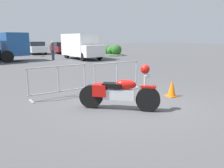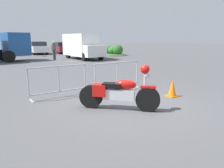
{
  "view_description": "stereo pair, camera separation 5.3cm",
  "coord_description": "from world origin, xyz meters",
  "px_view_note": "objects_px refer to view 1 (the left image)",
  "views": [
    {
      "loc": [
        -3.5,
        -5.31,
        1.97
      ],
      "look_at": [
        -0.5,
        0.13,
        0.65
      ],
      "focal_mm": 35.0,
      "sensor_mm": 36.0,
      "label": 1
    },
    {
      "loc": [
        -3.45,
        -5.33,
        1.97
      ],
      "look_at": [
        -0.5,
        0.13,
        0.65
      ],
      "focal_mm": 35.0,
      "sensor_mm": 36.0,
      "label": 2
    }
  ],
  "objects_px": {
    "motorcycle": "(119,92)",
    "parked_car_maroon": "(60,48)",
    "crowd_barrier_far": "(117,76)",
    "parked_car_black": "(10,48)",
    "parked_car_white": "(36,48)",
    "crowd_barrier_near": "(58,81)",
    "traffic_cone": "(172,88)",
    "pedestrian": "(53,50)",
    "delivery_van": "(81,46)"
  },
  "relations": [
    {
      "from": "delivery_van",
      "to": "traffic_cone",
      "type": "relative_size",
      "value": 8.81
    },
    {
      "from": "crowd_barrier_far",
      "to": "traffic_cone",
      "type": "distance_m",
      "value": 2.11
    },
    {
      "from": "motorcycle",
      "to": "crowd_barrier_near",
      "type": "bearing_deg",
      "value": 158.48
    },
    {
      "from": "parked_car_white",
      "to": "pedestrian",
      "type": "relative_size",
      "value": 2.62
    },
    {
      "from": "crowd_barrier_near",
      "to": "parked_car_maroon",
      "type": "distance_m",
      "value": 21.61
    },
    {
      "from": "crowd_barrier_near",
      "to": "parked_car_black",
      "type": "relative_size",
      "value": 0.46
    },
    {
      "from": "parked_car_black",
      "to": "parked_car_maroon",
      "type": "distance_m",
      "value": 5.85
    },
    {
      "from": "crowd_barrier_near",
      "to": "parked_car_white",
      "type": "distance_m",
      "value": 21.24
    },
    {
      "from": "delivery_van",
      "to": "crowd_barrier_far",
      "type": "bearing_deg",
      "value": -21.83
    },
    {
      "from": "pedestrian",
      "to": "motorcycle",
      "type": "bearing_deg",
      "value": -118.71
    },
    {
      "from": "motorcycle",
      "to": "crowd_barrier_near",
      "type": "distance_m",
      "value": 2.34
    },
    {
      "from": "delivery_van",
      "to": "parked_car_maroon",
      "type": "bearing_deg",
      "value": 170.64
    },
    {
      "from": "parked_car_black",
      "to": "delivery_van",
      "type": "bearing_deg",
      "value": -149.38
    },
    {
      "from": "parked_car_black",
      "to": "pedestrian",
      "type": "height_order",
      "value": "pedestrian"
    },
    {
      "from": "parked_car_black",
      "to": "pedestrian",
      "type": "xyz_separation_m",
      "value": [
        2.84,
        -8.72,
        0.16
      ]
    },
    {
      "from": "crowd_barrier_near",
      "to": "parked_car_maroon",
      "type": "xyz_separation_m",
      "value": [
        5.95,
        20.77,
        0.16
      ]
    },
    {
      "from": "pedestrian",
      "to": "parked_car_black",
      "type": "bearing_deg",
      "value": 86.51
    },
    {
      "from": "crowd_barrier_far",
      "to": "parked_car_black",
      "type": "relative_size",
      "value": 0.46
    },
    {
      "from": "parked_car_white",
      "to": "parked_car_maroon",
      "type": "bearing_deg",
      "value": -95.56
    },
    {
      "from": "motorcycle",
      "to": "pedestrian",
      "type": "bearing_deg",
      "value": 122.59
    },
    {
      "from": "parked_car_black",
      "to": "parked_car_white",
      "type": "bearing_deg",
      "value": -96.97
    },
    {
      "from": "parked_car_black",
      "to": "traffic_cone",
      "type": "relative_size",
      "value": 7.53
    },
    {
      "from": "motorcycle",
      "to": "crowd_barrier_far",
      "type": "bearing_deg",
      "value": 101.06
    },
    {
      "from": "motorcycle",
      "to": "traffic_cone",
      "type": "relative_size",
      "value": 3.14
    },
    {
      "from": "parked_car_white",
      "to": "parked_car_maroon",
      "type": "relative_size",
      "value": 1.06
    },
    {
      "from": "motorcycle",
      "to": "delivery_van",
      "type": "xyz_separation_m",
      "value": [
        4.45,
        14.46,
        0.75
      ]
    },
    {
      "from": "parked_car_black",
      "to": "motorcycle",
      "type": "bearing_deg",
      "value": -178.35
    },
    {
      "from": "parked_car_white",
      "to": "parked_car_maroon",
      "type": "height_order",
      "value": "parked_car_white"
    },
    {
      "from": "motorcycle",
      "to": "parked_car_maroon",
      "type": "height_order",
      "value": "parked_car_maroon"
    },
    {
      "from": "crowd_barrier_far",
      "to": "parked_car_maroon",
      "type": "relative_size",
      "value": 0.49
    },
    {
      "from": "motorcycle",
      "to": "parked_car_maroon",
      "type": "xyz_separation_m",
      "value": [
        4.83,
        22.83,
        0.23
      ]
    },
    {
      "from": "crowd_barrier_far",
      "to": "pedestrian",
      "type": "bearing_deg",
      "value": 86.72
    },
    {
      "from": "crowd_barrier_far",
      "to": "pedestrian",
      "type": "xyz_separation_m",
      "value": [
        0.72,
        12.62,
        0.37
      ]
    },
    {
      "from": "motorcycle",
      "to": "crowd_barrier_near",
      "type": "height_order",
      "value": "motorcycle"
    },
    {
      "from": "parked_car_black",
      "to": "parked_car_maroon",
      "type": "xyz_separation_m",
      "value": [
        5.82,
        -0.56,
        -0.04
      ]
    },
    {
      "from": "crowd_barrier_far",
      "to": "motorcycle",
      "type": "bearing_deg",
      "value": -118.72
    },
    {
      "from": "parked_car_maroon",
      "to": "parked_car_white",
      "type": "bearing_deg",
      "value": 84.44
    },
    {
      "from": "delivery_van",
      "to": "parked_car_white",
      "type": "height_order",
      "value": "delivery_van"
    },
    {
      "from": "crowd_barrier_far",
      "to": "traffic_cone",
      "type": "height_order",
      "value": "crowd_barrier_far"
    },
    {
      "from": "delivery_van",
      "to": "parked_car_white",
      "type": "xyz_separation_m",
      "value": [
        -2.54,
        8.61,
        -0.48
      ]
    },
    {
      "from": "delivery_van",
      "to": "parked_car_maroon",
      "type": "distance_m",
      "value": 8.39
    },
    {
      "from": "crowd_barrier_near",
      "to": "traffic_cone",
      "type": "height_order",
      "value": "crowd_barrier_near"
    },
    {
      "from": "crowd_barrier_far",
      "to": "parked_car_white",
      "type": "relative_size",
      "value": 0.46
    },
    {
      "from": "motorcycle",
      "to": "traffic_cone",
      "type": "bearing_deg",
      "value": 47.48
    },
    {
      "from": "delivery_van",
      "to": "parked_car_black",
      "type": "height_order",
      "value": "delivery_van"
    },
    {
      "from": "crowd_barrier_near",
      "to": "pedestrian",
      "type": "relative_size",
      "value": 1.22
    },
    {
      "from": "parked_car_black",
      "to": "traffic_cone",
      "type": "xyz_separation_m",
      "value": [
        3.27,
        -23.08,
        -0.47
      ]
    },
    {
      "from": "motorcycle",
      "to": "pedestrian",
      "type": "xyz_separation_m",
      "value": [
        1.85,
        14.67,
        0.43
      ]
    },
    {
      "from": "crowd_barrier_far",
      "to": "parked_car_maroon",
      "type": "height_order",
      "value": "parked_car_maroon"
    },
    {
      "from": "parked_car_black",
      "to": "traffic_cone",
      "type": "bearing_deg",
      "value": -172.71
    }
  ]
}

